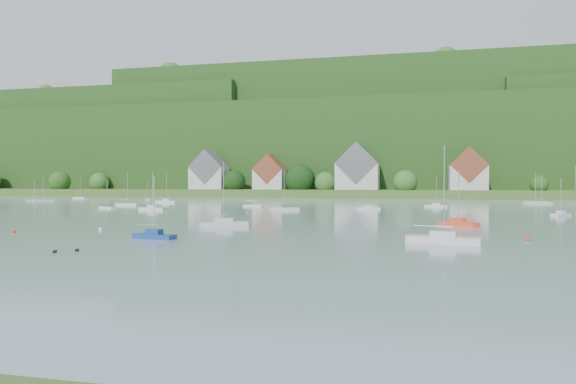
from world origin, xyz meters
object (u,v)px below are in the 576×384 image
Objects in this scene: near_sailboat_1 at (154,235)px; near_sailboat_3 at (224,223)px; near_sailboat_4 at (444,239)px; near_sailboat_5 at (458,223)px.

near_sailboat_1 is 0.76× the size of near_sailboat_3.
near_sailboat_4 is (28.20, 2.34, 0.08)m from near_sailboat_1.
near_sailboat_3 reaches higher than near_sailboat_1.
near_sailboat_4 reaches higher than near_sailboat_3.
near_sailboat_5 is at bearing 49.22° from near_sailboat_1.
near_sailboat_5 reaches higher than near_sailboat_1.
near_sailboat_1 is 39.19m from near_sailboat_5.
near_sailboat_4 reaches higher than near_sailboat_1.
near_sailboat_1 is at bearing -159.99° from near_sailboat_4.
near_sailboat_3 is 30.59m from near_sailboat_5.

